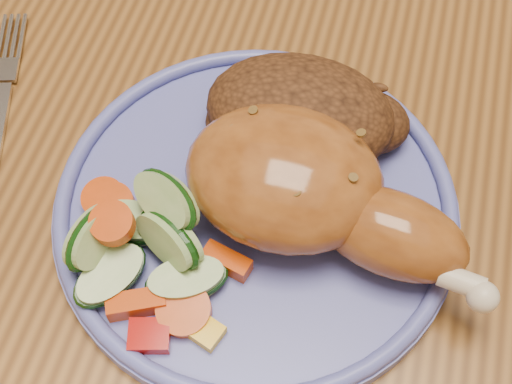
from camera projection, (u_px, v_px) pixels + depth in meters
The scene contains 6 objects.
dining_table at pixel (313, 156), 0.57m from camera, with size 0.90×1.40×0.75m.
plate at pixel (256, 209), 0.44m from camera, with size 0.25×0.25×0.01m, color #535AAF.
plate_rim at pixel (256, 201), 0.43m from camera, with size 0.25×0.25×0.01m, color #535AAF.
chicken_leg at pixel (310, 191), 0.41m from camera, with size 0.19×0.10×0.06m.
rice_pilaf at pixel (304, 115), 0.45m from camera, with size 0.13×0.09×0.05m.
vegetable_pile at pixel (143, 246), 0.41m from camera, with size 0.11×0.11×0.05m.
Camera 1 is at (0.04, -0.32, 1.14)m, focal length 50.00 mm.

